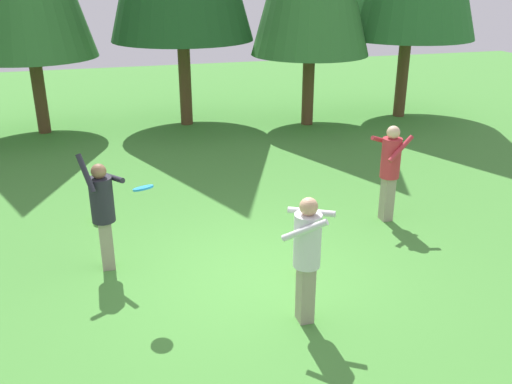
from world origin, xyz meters
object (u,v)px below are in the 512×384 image
person_bystander (390,165)px  person_thrower (103,208)px  ball_yellow (100,215)px  ball_orange (304,268)px  frisbee (143,188)px  person_catcher (307,250)px

person_bystander → person_thrower: bearing=-12.4°
person_thrower → person_bystander: 4.91m
ball_yellow → ball_orange: 3.97m
person_thrower → frisbee: (0.55, -0.93, 0.60)m
person_thrower → person_catcher: size_ratio=1.07×
frisbee → person_bystander: bearing=17.6°
frisbee → ball_orange: size_ratio=1.76×
ball_yellow → ball_orange: (2.88, -2.74, -0.03)m
ball_orange → person_catcher: bearing=-109.7°
person_thrower → ball_yellow: size_ratio=6.97×
person_thrower → person_catcher: (2.39, -2.09, 0.02)m
ball_orange → person_thrower: bearing=160.1°
person_catcher → person_thrower: bearing=-9.1°
person_thrower → ball_orange: bearing=39.6°
frisbee → ball_orange: (2.23, -0.08, -1.49)m
person_thrower → ball_yellow: 1.93m
person_bystander → ball_orange: person_bystander is taller
person_bystander → ball_orange: 2.73m
person_catcher → ball_orange: bearing=-77.7°
person_thrower → frisbee: person_thrower is taller
person_catcher → person_bystander: bearing=-102.6°
person_thrower → ball_yellow: person_thrower is taller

